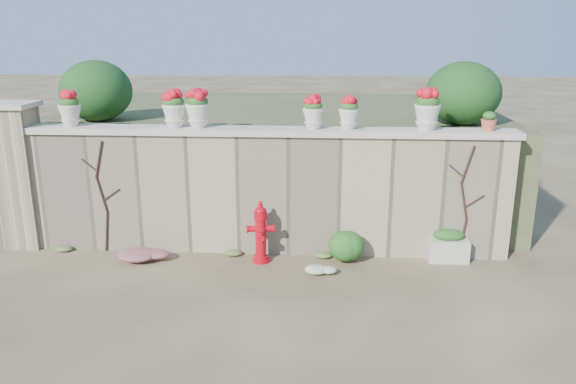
# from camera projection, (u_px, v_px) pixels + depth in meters

# --- Properties ---
(ground) EXTENTS (80.00, 80.00, 0.00)m
(ground) POSITION_uv_depth(u_px,v_px,m) (252.00, 298.00, 7.88)
(ground) COLOR #473823
(ground) RESTS_ON ground
(stone_wall) EXTENTS (8.00, 0.40, 2.00)m
(stone_wall) POSITION_uv_depth(u_px,v_px,m) (264.00, 194.00, 9.32)
(stone_wall) COLOR tan
(stone_wall) RESTS_ON ground
(wall_cap) EXTENTS (8.10, 0.52, 0.10)m
(wall_cap) POSITION_uv_depth(u_px,v_px,m) (264.00, 131.00, 9.03)
(wall_cap) COLOR beige
(wall_cap) RESTS_ON stone_wall
(gate_pillar) EXTENTS (0.72, 0.72, 2.48)m
(gate_pillar) POSITION_uv_depth(u_px,v_px,m) (21.00, 175.00, 9.51)
(gate_pillar) COLOR tan
(gate_pillar) RESTS_ON ground
(raised_fill) EXTENTS (9.00, 6.00, 2.00)m
(raised_fill) POSITION_uv_depth(u_px,v_px,m) (280.00, 153.00, 12.39)
(raised_fill) COLOR #384C23
(raised_fill) RESTS_ON ground
(back_shrub_left) EXTENTS (1.30, 1.30, 1.10)m
(back_shrub_left) POSITION_uv_depth(u_px,v_px,m) (96.00, 91.00, 10.24)
(back_shrub_left) COLOR #143814
(back_shrub_left) RESTS_ON raised_fill
(back_shrub_right) EXTENTS (1.30, 1.30, 1.10)m
(back_shrub_right) POSITION_uv_depth(u_px,v_px,m) (463.00, 93.00, 9.83)
(back_shrub_right) COLOR #143814
(back_shrub_right) RESTS_ON raised_fill
(vine_left) EXTENTS (0.60, 0.04, 1.91)m
(vine_left) POSITION_uv_depth(u_px,v_px,m) (102.00, 195.00, 9.28)
(vine_left) COLOR black
(vine_left) RESTS_ON ground
(vine_right) EXTENTS (0.60, 0.04, 1.91)m
(vine_right) POSITION_uv_depth(u_px,v_px,m) (465.00, 202.00, 8.91)
(vine_right) COLOR black
(vine_right) RESTS_ON ground
(fire_hydrant) EXTENTS (0.44, 0.31, 1.01)m
(fire_hydrant) POSITION_uv_depth(u_px,v_px,m) (261.00, 232.00, 8.98)
(fire_hydrant) COLOR #BE0714
(fire_hydrant) RESTS_ON ground
(planter_box) EXTENTS (0.64, 0.38, 0.53)m
(planter_box) POSITION_uv_depth(u_px,v_px,m) (448.00, 246.00, 9.11)
(planter_box) COLOR beige
(planter_box) RESTS_ON ground
(green_shrub) EXTENTS (0.69, 0.62, 0.65)m
(green_shrub) POSITION_uv_depth(u_px,v_px,m) (344.00, 244.00, 8.96)
(green_shrub) COLOR #1E5119
(green_shrub) RESTS_ON ground
(magenta_clump) EXTENTS (0.97, 0.65, 0.26)m
(magenta_clump) POSITION_uv_depth(u_px,v_px,m) (144.00, 255.00, 9.03)
(magenta_clump) COLOR #BD2569
(magenta_clump) RESTS_ON ground
(white_flowers) EXTENTS (0.48, 0.38, 0.17)m
(white_flowers) POSITION_uv_depth(u_px,v_px,m) (322.00, 270.00, 8.58)
(white_flowers) COLOR white
(white_flowers) RESTS_ON ground
(urn_pot_0) EXTENTS (0.36, 0.36, 0.56)m
(urn_pot_0) POSITION_uv_depth(u_px,v_px,m) (70.00, 109.00, 9.14)
(urn_pot_0) COLOR beige
(urn_pot_0) RESTS_ON wall_cap
(urn_pot_1) EXTENTS (0.38, 0.38, 0.60)m
(urn_pot_1) POSITION_uv_depth(u_px,v_px,m) (174.00, 109.00, 9.03)
(urn_pot_1) COLOR beige
(urn_pot_1) RESTS_ON wall_cap
(urn_pot_2) EXTENTS (0.39, 0.39, 0.61)m
(urn_pot_2) POSITION_uv_depth(u_px,v_px,m) (198.00, 109.00, 9.00)
(urn_pot_2) COLOR beige
(urn_pot_2) RESTS_ON wall_cap
(urn_pot_3) EXTENTS (0.34, 0.34, 0.53)m
(urn_pot_3) POSITION_uv_depth(u_px,v_px,m) (313.00, 112.00, 8.90)
(urn_pot_3) COLOR beige
(urn_pot_3) RESTS_ON wall_cap
(urn_pot_4) EXTENTS (0.33, 0.33, 0.52)m
(urn_pot_4) POSITION_uv_depth(u_px,v_px,m) (349.00, 113.00, 8.86)
(urn_pot_4) COLOR beige
(urn_pot_4) RESTS_ON wall_cap
(urn_pot_5) EXTENTS (0.41, 0.41, 0.65)m
(urn_pot_5) POSITION_uv_depth(u_px,v_px,m) (427.00, 110.00, 8.77)
(urn_pot_5) COLOR beige
(urn_pot_5) RESTS_ON wall_cap
(terracotta_pot) EXTENTS (0.24, 0.24, 0.29)m
(terracotta_pot) POSITION_uv_depth(u_px,v_px,m) (489.00, 122.00, 8.76)
(terracotta_pot) COLOR #C6533C
(terracotta_pot) RESTS_ON wall_cap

